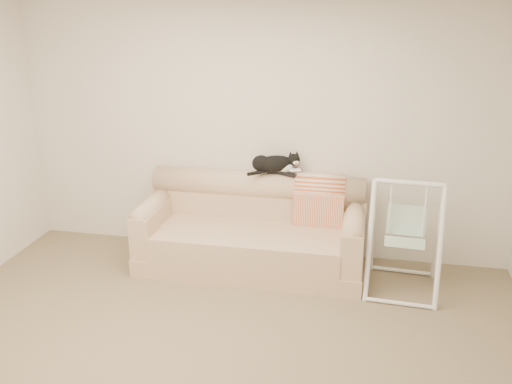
% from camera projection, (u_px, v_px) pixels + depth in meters
% --- Properties ---
extents(ground_plane, '(5.00, 5.00, 0.00)m').
position_uv_depth(ground_plane, '(211.00, 358.00, 4.29)').
color(ground_plane, brown).
rests_on(ground_plane, ground).
extents(room_shell, '(5.04, 4.04, 2.60)m').
position_uv_depth(room_shell, '(205.00, 163.00, 3.79)').
color(room_shell, beige).
rests_on(room_shell, ground).
extents(sofa, '(2.20, 0.93, 0.90)m').
position_uv_depth(sofa, '(253.00, 232.00, 5.67)').
color(sofa, tan).
rests_on(sofa, ground).
extents(remote_a, '(0.18, 0.06, 0.03)m').
position_uv_depth(remote_a, '(276.00, 172.00, 5.68)').
color(remote_a, black).
rests_on(remote_a, sofa).
extents(remote_b, '(0.18, 0.10, 0.02)m').
position_uv_depth(remote_b, '(288.00, 174.00, 5.62)').
color(remote_b, black).
rests_on(remote_b, sofa).
extents(tuxedo_cat, '(0.52, 0.38, 0.22)m').
position_uv_depth(tuxedo_cat, '(274.00, 164.00, 5.64)').
color(tuxedo_cat, black).
rests_on(tuxedo_cat, sofa).
extents(throw_blanket, '(0.49, 0.38, 0.58)m').
position_uv_depth(throw_blanket, '(320.00, 193.00, 5.64)').
color(throw_blanket, '#D24C20').
rests_on(throw_blanket, sofa).
extents(baby_swing, '(0.68, 0.72, 1.06)m').
position_uv_depth(baby_swing, '(405.00, 236.00, 5.14)').
color(baby_swing, white).
rests_on(baby_swing, ground).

